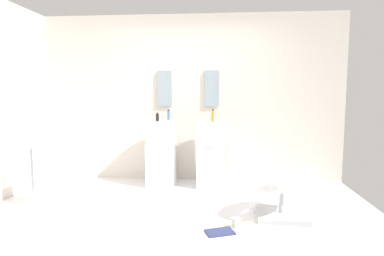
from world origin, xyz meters
TOP-DOWN VIEW (x-y plane):
  - ground_plane at (0.00, 0.00)m, footprint 4.80×3.60m
  - rear_partition at (0.00, 1.65)m, footprint 4.80×0.10m
  - pedestal_sink_left at (-0.37, 1.23)m, footprint 0.46×0.46m
  - pedestal_sink_right at (0.37, 1.23)m, footprint 0.46×0.46m
  - vanity_mirror_left at (-0.37, 1.58)m, footprint 0.22×0.03m
  - vanity_mirror_right at (0.37, 1.58)m, footprint 0.22×0.03m
  - lounge_chair at (1.19, 0.08)m, footprint 1.10×1.10m
  - towel_rack at (-1.60, 0.14)m, footprint 0.37×0.22m
  - area_rug at (0.52, -0.32)m, footprint 0.93×0.63m
  - magazine_navy at (0.51, -0.40)m, footprint 0.32×0.26m
  - coffee_mug at (0.67, -0.26)m, footprint 0.08×0.08m
  - soap_bottle_blue at (-0.27, 1.33)m, footprint 0.04×0.04m
  - soap_bottle_amber at (0.40, 1.06)m, footprint 0.04×0.04m
  - soap_bottle_black at (-0.40, 1.12)m, footprint 0.05×0.05m

SIDE VIEW (x-z plane):
  - ground_plane at x=0.00m, z-range -0.04..0.00m
  - area_rug at x=0.52m, z-range 0.00..0.01m
  - magazine_navy at x=0.51m, z-range 0.01..0.03m
  - coffee_mug at x=0.67m, z-range 0.01..0.11m
  - lounge_chair at x=1.19m, z-range 0.03..0.67m
  - pedestal_sink_left at x=-0.37m, z-range -0.02..1.06m
  - pedestal_sink_right at x=0.37m, z-range -0.02..1.06m
  - towel_rack at x=-1.60m, z-range 0.15..1.10m
  - soap_bottle_black at x=-0.40m, z-range 0.98..1.10m
  - soap_bottle_blue at x=-0.27m, z-range 0.98..1.13m
  - soap_bottle_amber at x=0.40m, z-range 0.98..1.16m
  - rear_partition at x=0.00m, z-range 0.00..2.60m
  - vanity_mirror_left at x=-0.37m, z-range 1.18..1.74m
  - vanity_mirror_right at x=0.37m, z-range 1.18..1.74m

